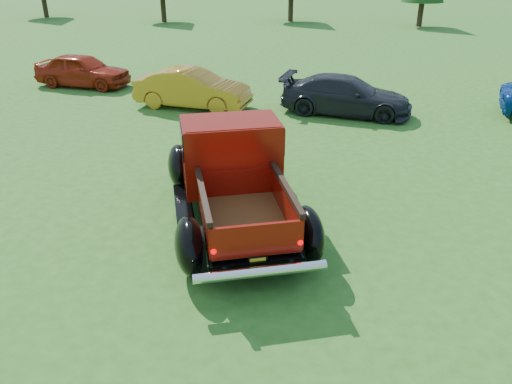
# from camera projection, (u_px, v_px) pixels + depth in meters

# --- Properties ---
(ground) EXTENTS (120.00, 120.00, 0.00)m
(ground) POSITION_uv_depth(u_px,v_px,m) (244.00, 253.00, 8.74)
(ground) COLOR #2C5719
(ground) RESTS_ON ground
(pickup_truck) EXTENTS (3.86, 5.49, 1.92)m
(pickup_truck) POSITION_uv_depth(u_px,v_px,m) (231.00, 169.00, 9.78)
(pickup_truck) COLOR black
(pickup_truck) RESTS_ON ground
(show_car_red) EXTENTS (3.75, 1.78, 1.24)m
(show_car_red) POSITION_uv_depth(u_px,v_px,m) (82.00, 70.00, 19.09)
(show_car_red) COLOR maroon
(show_car_red) RESTS_ON ground
(show_car_yellow) EXTENTS (3.94, 1.74, 1.26)m
(show_car_yellow) POSITION_uv_depth(u_px,v_px,m) (193.00, 89.00, 16.52)
(show_car_yellow) COLOR #C07C19
(show_car_yellow) RESTS_ON ground
(show_car_grey) EXTENTS (4.32, 2.21, 1.20)m
(show_car_grey) POSITION_uv_depth(u_px,v_px,m) (346.00, 95.00, 15.90)
(show_car_grey) COLOR black
(show_car_grey) RESTS_ON ground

